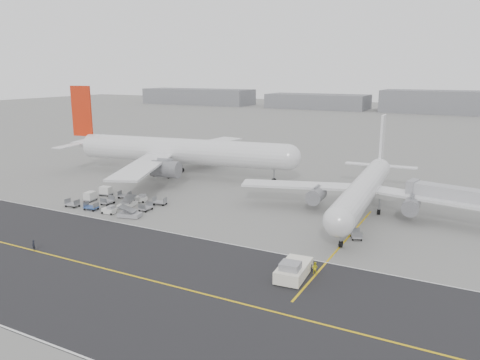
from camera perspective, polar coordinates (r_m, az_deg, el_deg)
The scene contains 11 objects.
ground at distance 81.33m, azimuth -9.69°, elevation -5.47°, with size 700.00×700.00×0.00m, color gray.
taxiway at distance 65.56m, azimuth -15.82°, elevation -10.44°, with size 220.00×59.00×0.03m.
horizon_buildings at distance 322.33m, azimuth 24.83°, elevation 7.34°, with size 520.00×28.00×28.00m, color gray, non-canonical shape.
airliner_a at distance 118.08m, azimuth -7.78°, elevation 3.57°, with size 63.54×62.42×22.02m.
airliner_b at distance 88.75m, azimuth 14.94°, elevation -0.97°, with size 47.11×47.75×16.46m.
pushback_tug at distance 60.83m, azimuth 6.51°, elevation -10.83°, with size 3.78×9.08×2.57m.
jet_bridge at distance 87.58m, azimuth 25.20°, elevation -2.05°, with size 17.87×6.65×6.67m.
gse_cluster at distance 94.83m, azimuth -14.76°, elevation -3.04°, with size 22.27×16.85×2.01m, color #9A9BA0, non-canonical shape.
stray_dolly at distance 76.23m, azimuth 13.96°, elevation -6.96°, with size 1.51×2.45×1.51m, color silver, non-canonical shape.
ground_crew_a at distance 75.42m, azimuth -23.85°, elevation -7.30°, with size 0.58×0.38×1.60m, color black.
ground_crew_b at distance 62.42m, azimuth 9.10°, elevation -10.52°, with size 0.79×0.61×1.62m, color yellow.
Camera 1 is at (47.51, -60.83, 25.64)m, focal length 35.00 mm.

